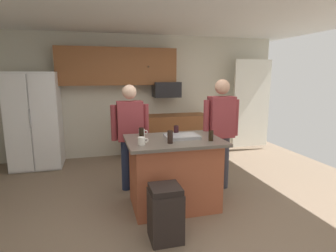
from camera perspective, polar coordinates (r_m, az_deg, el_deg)
floor at (r=3.71m, az=0.27°, el=-17.60°), size 7.04×7.04×0.00m
back_wall at (r=6.03m, az=-6.62°, el=6.26°), size 6.40×0.10×2.60m
french_door_window_panel at (r=6.57m, az=17.10°, el=4.46°), size 0.90×0.06×2.00m
cabinet_run_upper at (r=5.78m, az=-10.48°, el=12.17°), size 2.40×0.38×0.75m
cabinet_run_lower at (r=5.96m, az=-0.28°, el=-1.99°), size 1.80×0.63×0.90m
refrigerator at (r=5.72m, az=-26.14°, el=1.04°), size 0.90×0.76×1.82m
microwave_over_range at (r=5.85m, az=-0.34°, el=7.66°), size 0.56×0.40×0.32m
kitchen_island at (r=3.69m, az=1.19°, el=-9.69°), size 1.24×0.90×0.93m
person_guest_by_door at (r=4.13m, az=-7.92°, el=-1.00°), size 0.57×0.22×1.62m
person_guest_right at (r=4.20m, az=11.04°, el=-0.19°), size 0.57×0.22×1.70m
mug_ceramic_white at (r=3.73m, az=-5.49°, el=-1.38°), size 0.12×0.08×0.10m
glass_dark_ale at (r=3.78m, az=1.72°, el=-0.93°), size 0.07×0.07×0.13m
glass_pilsner at (r=3.32m, az=0.51°, el=-2.32°), size 0.07×0.07×0.16m
tumbler_amber at (r=3.49m, az=-5.59°, el=-1.67°), size 0.06×0.06×0.16m
mug_blue_stoneware at (r=3.26m, az=-5.54°, el=-3.15°), size 0.13×0.09×0.10m
glass_stout_tall at (r=3.49m, az=9.01°, el=-2.01°), size 0.06×0.06×0.13m
serving_tray at (r=3.60m, az=2.87°, el=-2.23°), size 0.44×0.30×0.04m
trash_bin at (r=3.05m, az=-0.58°, el=-17.85°), size 0.34×0.34×0.61m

